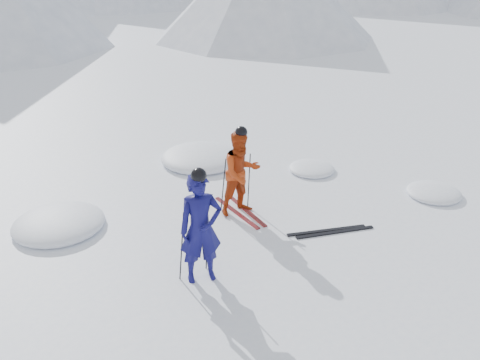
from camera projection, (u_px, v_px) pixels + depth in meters
ground at (330, 213)px, 11.21m from camera, size 160.00×160.00×0.00m
skier_blue at (201, 229)px, 8.59m from camera, size 0.83×0.65×2.02m
skier_red at (241, 173)px, 10.85m from camera, size 0.93×0.73×1.88m
pole_blue_left at (182, 247)px, 8.70m from camera, size 0.13×0.09×1.34m
pole_blue_right at (207, 235)px, 9.04m from camera, size 0.13×0.08×1.34m
pole_red_left at (223, 185)px, 11.03m from camera, size 0.12×0.10×1.25m
pole_red_right at (249, 181)px, 11.24m from camera, size 0.12×0.09×1.25m
ski_worn_left at (237, 212)px, 11.18m from camera, size 0.11×1.70×0.03m
ski_worn_right at (246, 210)px, 11.30m from camera, size 0.19×1.70×0.03m
ski_loose_a at (326, 230)px, 10.47m from camera, size 1.64×0.64×0.03m
ski_loose_b at (335, 232)px, 10.41m from camera, size 1.65×0.59×0.03m
snow_lumps at (193, 183)px, 12.60m from camera, size 9.46×6.48×0.48m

